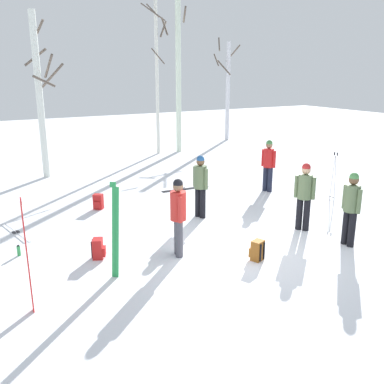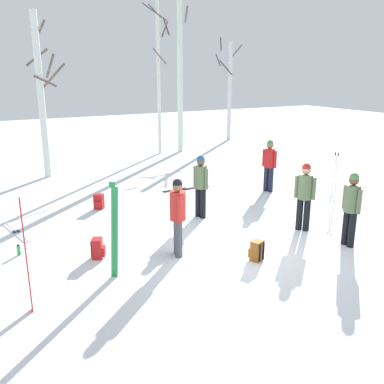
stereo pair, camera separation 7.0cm
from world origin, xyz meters
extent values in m
plane|color=white|center=(0.00, 0.00, 0.00)|extent=(60.00, 60.00, 0.00)
cylinder|color=black|center=(1.99, 0.55, 0.41)|extent=(0.16, 0.16, 0.82)
cylinder|color=black|center=(2.09, 0.41, 0.41)|extent=(0.16, 0.16, 0.82)
cylinder|color=#566B47|center=(2.04, 0.48, 1.13)|extent=(0.34, 0.34, 0.62)
sphere|color=tan|center=(2.04, 0.48, 1.55)|extent=(0.22, 0.22, 0.22)
sphere|color=#B22626|center=(2.04, 0.48, 1.61)|extent=(0.21, 0.21, 0.21)
cylinder|color=#566B47|center=(1.92, 0.65, 1.11)|extent=(0.10, 0.10, 0.56)
cylinder|color=#566B47|center=(2.16, 0.31, 1.11)|extent=(0.10, 0.10, 0.56)
cylinder|color=black|center=(2.26, -0.68, 0.41)|extent=(0.16, 0.16, 0.82)
cylinder|color=black|center=(2.26, -0.86, 0.41)|extent=(0.16, 0.16, 0.82)
cylinder|color=#566B47|center=(2.26, -0.77, 1.13)|extent=(0.34, 0.34, 0.62)
sphere|color=brown|center=(2.26, -0.77, 1.55)|extent=(0.22, 0.22, 0.22)
sphere|color=#4C8C4C|center=(2.26, -0.77, 1.61)|extent=(0.21, 0.21, 0.21)
cylinder|color=#566B47|center=(2.27, -0.56, 1.11)|extent=(0.10, 0.10, 0.56)
cylinder|color=#566B47|center=(2.25, -0.98, 1.11)|extent=(0.10, 0.10, 0.56)
cylinder|color=#1E2338|center=(3.50, 3.82, 0.41)|extent=(0.16, 0.16, 0.82)
cylinder|color=#1E2338|center=(3.57, 3.65, 0.41)|extent=(0.16, 0.16, 0.82)
cylinder|color=red|center=(3.53, 3.74, 1.13)|extent=(0.34, 0.34, 0.62)
sphere|color=#997051|center=(3.53, 3.74, 1.55)|extent=(0.22, 0.22, 0.22)
sphere|color=#4C8C4C|center=(3.53, 3.74, 1.61)|extent=(0.21, 0.21, 0.21)
cylinder|color=red|center=(3.46, 3.93, 1.11)|extent=(0.10, 0.10, 0.56)
cylinder|color=red|center=(3.61, 3.54, 1.11)|extent=(0.10, 0.10, 0.56)
cylinder|color=#4C4C56|center=(-1.43, 0.54, 0.41)|extent=(0.16, 0.16, 0.82)
cylinder|color=#4C4C56|center=(-1.38, 0.71, 0.41)|extent=(0.16, 0.16, 0.82)
cylinder|color=red|center=(-1.40, 0.62, 1.13)|extent=(0.34, 0.34, 0.62)
sphere|color=#997051|center=(-1.40, 0.62, 1.55)|extent=(0.22, 0.22, 0.22)
sphere|color=black|center=(-1.40, 0.62, 1.61)|extent=(0.21, 0.21, 0.21)
cylinder|color=red|center=(-1.46, 0.42, 1.11)|extent=(0.10, 0.10, 0.56)
cylinder|color=red|center=(-1.34, 0.82, 1.11)|extent=(0.10, 0.10, 0.56)
cylinder|color=black|center=(0.30, 2.49, 0.41)|extent=(0.16, 0.16, 0.82)
cylinder|color=black|center=(0.25, 2.66, 0.41)|extent=(0.16, 0.16, 0.82)
cylinder|color=#566B47|center=(0.28, 2.57, 1.13)|extent=(0.34, 0.34, 0.62)
sphere|color=brown|center=(0.28, 2.57, 1.55)|extent=(0.22, 0.22, 0.22)
sphere|color=#265999|center=(0.28, 2.57, 1.61)|extent=(0.21, 0.21, 0.21)
cylinder|color=#566B47|center=(0.33, 2.37, 1.11)|extent=(0.10, 0.10, 0.56)
cylinder|color=#566B47|center=(0.22, 2.77, 1.11)|extent=(0.10, 0.10, 0.56)
cube|color=green|center=(-2.89, 0.26, 0.92)|extent=(0.14, 0.11, 1.83)
cube|color=green|center=(-2.89, 0.26, 1.87)|extent=(0.06, 0.05, 0.10)
cube|color=green|center=(-2.94, 0.30, 0.92)|extent=(0.14, 0.11, 1.83)
cube|color=green|center=(-2.94, 0.30, 1.87)|extent=(0.06, 0.05, 0.10)
cube|color=red|center=(-4.56, -0.10, 0.94)|extent=(0.03, 0.22, 1.87)
cube|color=red|center=(-4.56, -0.10, 1.91)|extent=(0.02, 0.06, 0.10)
cube|color=red|center=(-4.56, -0.16, 0.94)|extent=(0.03, 0.22, 1.87)
cube|color=red|center=(-4.56, -0.16, 1.91)|extent=(0.02, 0.06, 0.10)
cube|color=white|center=(-4.39, 3.77, 0.01)|extent=(0.41, 1.68, 0.02)
cube|color=#333338|center=(-4.38, 3.72, 0.03)|extent=(0.09, 0.13, 0.03)
cube|color=white|center=(-4.29, 3.79, 0.01)|extent=(0.41, 1.68, 0.02)
cube|color=#333338|center=(-4.28, 3.74, 0.03)|extent=(0.09, 0.13, 0.03)
cube|color=black|center=(1.27, 5.32, 0.01)|extent=(1.69, 0.18, 0.02)
cube|color=#333338|center=(1.22, 5.32, 0.03)|extent=(0.12, 0.07, 0.03)
cube|color=black|center=(1.26, 5.22, 0.01)|extent=(1.69, 0.18, 0.02)
cube|color=#333338|center=(1.21, 5.22, 0.03)|extent=(0.12, 0.07, 0.03)
cylinder|color=#B2B2BC|center=(4.71, 2.06, 0.69)|extent=(0.02, 0.10, 1.39)
cylinder|color=black|center=(4.71, 2.06, 1.44)|extent=(0.04, 0.04, 0.10)
cylinder|color=black|center=(4.71, 2.06, 0.07)|extent=(0.07, 0.07, 0.01)
cylinder|color=#B2B2BC|center=(4.71, 1.96, 0.69)|extent=(0.02, 0.10, 1.39)
cylinder|color=black|center=(4.71, 1.96, 1.44)|extent=(0.04, 0.04, 0.10)
cylinder|color=black|center=(4.71, 1.96, 0.07)|extent=(0.07, 0.07, 0.01)
cube|color=red|center=(-1.95, 4.63, 0.22)|extent=(0.33, 0.32, 0.44)
cube|color=red|center=(-2.03, 4.53, 0.15)|extent=(0.19, 0.17, 0.20)
cube|color=black|center=(-1.93, 4.76, 0.22)|extent=(0.04, 0.04, 0.37)
cube|color=black|center=(-1.82, 4.67, 0.22)|extent=(0.04, 0.04, 0.37)
cube|color=#99591E|center=(-0.06, -0.42, 0.22)|extent=(0.32, 0.28, 0.44)
cube|color=#99591E|center=(-0.10, -0.30, 0.15)|extent=(0.20, 0.13, 0.20)
cube|color=black|center=(0.05, -0.50, 0.22)|extent=(0.04, 0.04, 0.37)
cube|color=black|center=(-0.08, -0.55, 0.22)|extent=(0.04, 0.04, 0.37)
cube|color=red|center=(-2.98, 1.32, 0.22)|extent=(0.29, 0.32, 0.44)
cube|color=red|center=(-2.86, 1.27, 0.15)|extent=(0.14, 0.20, 0.20)
cube|color=black|center=(-3.12, 1.31, 0.22)|extent=(0.04, 0.04, 0.37)
cube|color=black|center=(-3.05, 1.44, 0.22)|extent=(0.04, 0.04, 0.37)
cylinder|color=green|center=(-4.45, 2.30, 0.11)|extent=(0.07, 0.07, 0.22)
cylinder|color=black|center=(-4.45, 2.30, 0.23)|extent=(0.05, 0.05, 0.02)
cylinder|color=silver|center=(-2.48, 9.36, 2.95)|extent=(0.25, 0.25, 5.89)
cylinder|color=brown|center=(-2.28, 9.52, 5.21)|extent=(0.44, 0.49, 0.77)
cylinder|color=brown|center=(-2.42, 9.73, 4.33)|extent=(0.82, 0.21, 0.65)
cylinder|color=brown|center=(-2.05, 9.42, 4.02)|extent=(0.22, 0.92, 0.84)
cylinder|color=brown|center=(-2.34, 8.98, 3.51)|extent=(0.82, 0.37, 0.44)
cylinder|color=brown|center=(-1.92, 9.65, 3.67)|extent=(0.68, 1.20, 0.91)
cylinder|color=white|center=(3.20, 11.62, 3.74)|extent=(0.16, 0.16, 7.47)
cylinder|color=brown|center=(2.99, 11.42, 6.39)|extent=(0.45, 0.50, 0.60)
cylinder|color=brown|center=(2.89, 11.19, 6.30)|extent=(0.91, 0.69, 0.76)
cylinder|color=brown|center=(3.15, 11.33, 4.49)|extent=(0.63, 0.18, 0.70)
cylinder|color=silver|center=(4.30, 11.58, 3.89)|extent=(0.26, 0.26, 7.77)
cylinder|color=brown|center=(3.70, 11.74, 5.80)|extent=(0.41, 1.27, 0.88)
cylinder|color=brown|center=(4.60, 11.48, 6.33)|extent=(0.31, 0.68, 0.66)
cylinder|color=brown|center=(3.75, 11.98, 5.70)|extent=(0.90, 1.20, 0.83)
cylinder|color=silver|center=(8.40, 13.49, 2.69)|extent=(0.23, 0.23, 5.38)
cylinder|color=brown|center=(8.81, 13.66, 4.78)|extent=(0.43, 0.90, 0.91)
cylinder|color=brown|center=(7.77, 13.75, 4.42)|extent=(0.60, 1.32, 0.69)
cylinder|color=brown|center=(7.95, 13.76, 5.24)|extent=(0.62, 0.99, 0.77)
cylinder|color=brown|center=(8.01, 13.34, 4.01)|extent=(0.41, 0.86, 0.81)
camera|label=1|loc=(-5.34, -7.04, 3.89)|focal=40.08mm
camera|label=2|loc=(-5.28, -7.08, 3.89)|focal=40.08mm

